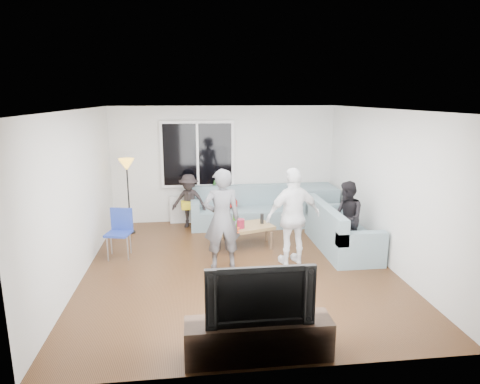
{
  "coord_description": "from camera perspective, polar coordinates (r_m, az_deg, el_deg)",
  "views": [
    {
      "loc": [
        -0.74,
        -6.5,
        2.79
      ],
      "look_at": [
        0.1,
        0.6,
        1.15
      ],
      "focal_mm": 31.09,
      "sensor_mm": 36.0,
      "label": 1
    }
  ],
  "objects": [
    {
      "name": "window_glass",
      "position": [
        9.23,
        -5.84,
        5.14
      ],
      "size": [
        1.5,
        0.02,
        1.35
      ],
      "primitive_type": "cube",
      "color": "black",
      "rests_on": "window_frame"
    },
    {
      "name": "spectator_right",
      "position": [
        7.75,
        14.44,
        -3.43
      ],
      "size": [
        0.53,
        0.66,
        1.33
      ],
      "primitive_type": "imported",
      "rotation": [
        0.0,
        0.0,
        -1.61
      ],
      "color": "black",
      "rests_on": "floor"
    },
    {
      "name": "window_mullion",
      "position": [
        9.22,
        -5.84,
        5.14
      ],
      "size": [
        0.05,
        0.03,
        1.35
      ],
      "primitive_type": "cube",
      "color": "white",
      "rests_on": "window_frame"
    },
    {
      "name": "sofa_back_section",
      "position": [
        9.15,
        0.47,
        -2.05
      ],
      "size": [
        2.3,
        0.85,
        0.85
      ],
      "primitive_type": null,
      "color": "gray",
      "rests_on": "floor"
    },
    {
      "name": "floor_lamp",
      "position": [
        8.87,
        -15.06,
        -0.62
      ],
      "size": [
        0.32,
        0.32,
        1.56
      ],
      "primitive_type": null,
      "color": "yellow",
      "rests_on": "floor"
    },
    {
      "name": "cushion_red",
      "position": [
        9.15,
        -1.62,
        -1.5
      ],
      "size": [
        0.37,
        0.32,
        0.13
      ],
      "primitive_type": "cube",
      "rotation": [
        0.0,
        0.0,
        0.04
      ],
      "color": "maroon",
      "rests_on": "sofa_back_section"
    },
    {
      "name": "bottle_e",
      "position": [
        8.03,
        3.03,
        -3.68
      ],
      "size": [
        0.07,
        0.07,
        0.19
      ],
      "primitive_type": "cylinder",
      "color": "black",
      "rests_on": "coffee_table"
    },
    {
      "name": "player_right",
      "position": [
        7.04,
        7.34,
        -3.36
      ],
      "size": [
        1.04,
        0.6,
        1.66
      ],
      "primitive_type": "imported",
      "rotation": [
        0.0,
        0.0,
        3.36
      ],
      "color": "white",
      "rests_on": "floor"
    },
    {
      "name": "bottle_b",
      "position": [
        7.71,
        -0.69,
        -4.08
      ],
      "size": [
        0.08,
        0.08,
        0.27
      ],
      "primitive_type": "cylinder",
      "color": "#338E19",
      "rests_on": "coffee_table"
    },
    {
      "name": "potted_plant",
      "position": [
        9.34,
        -3.61,
        0.69
      ],
      "size": [
        0.25,
        0.22,
        0.39
      ],
      "primitive_type": "imported",
      "rotation": [
        0.0,
        0.0,
        0.28
      ],
      "color": "#285C25",
      "rests_on": "radiator"
    },
    {
      "name": "wall_left",
      "position": [
        6.9,
        -21.52,
        -0.47
      ],
      "size": [
        0.04,
        5.5,
        2.6
      ],
      "primitive_type": "cube",
      "color": "silver",
      "rests_on": "ground"
    },
    {
      "name": "wall_right",
      "position": [
        7.42,
        19.47,
        0.59
      ],
      "size": [
        0.04,
        5.5,
        2.6
      ],
      "primitive_type": "cube",
      "color": "silver",
      "rests_on": "ground"
    },
    {
      "name": "radiator",
      "position": [
        9.48,
        -5.67,
        -2.3
      ],
      "size": [
        1.3,
        0.12,
        0.62
      ],
      "primitive_type": "cube",
      "color": "silver",
      "rests_on": "floor"
    },
    {
      "name": "side_chair",
      "position": [
        7.66,
        -16.33,
        -5.57
      ],
      "size": [
        0.48,
        0.48,
        0.86
      ],
      "primitive_type": null,
      "rotation": [
        0.0,
        0.0,
        -0.23
      ],
      "color": "#233997",
      "rests_on": "floor"
    },
    {
      "name": "floor",
      "position": [
        7.12,
        -0.23,
        -10.33
      ],
      "size": [
        5.0,
        5.5,
        0.04
      ],
      "primitive_type": "cube",
      "color": "#56351C",
      "rests_on": "ground"
    },
    {
      "name": "pitcher",
      "position": [
        7.76,
        0.01,
        -4.36
      ],
      "size": [
        0.17,
        0.17,
        0.17
      ],
      "primitive_type": "cylinder",
      "color": "maroon",
      "rests_on": "coffee_table"
    },
    {
      "name": "cushion_yellow",
      "position": [
        9.04,
        -6.87,
        -1.77
      ],
      "size": [
        0.4,
        0.35,
        0.14
      ],
      "primitive_type": "cube",
      "rotation": [
        0.0,
        0.0,
        0.07
      ],
      "color": "gold",
      "rests_on": "sofa_back_section"
    },
    {
      "name": "spectator_back",
      "position": [
        9.07,
        -7.01,
        -1.23
      ],
      "size": [
        0.85,
        0.62,
        1.17
      ],
      "primitive_type": "imported",
      "rotation": [
        0.0,
        0.0,
        -0.27
      ],
      "color": "black",
      "rests_on": "floor"
    },
    {
      "name": "wall_back",
      "position": [
        9.42,
        -2.16,
        3.82
      ],
      "size": [
        5.0,
        0.04,
        2.6
      ],
      "primitive_type": "cube",
      "color": "silver",
      "rests_on": "ground"
    },
    {
      "name": "vase",
      "position": [
        9.35,
        -7.64,
        -0.04
      ],
      "size": [
        0.19,
        0.19,
        0.18
      ],
      "primitive_type": "imported",
      "rotation": [
        0.0,
        0.0,
        -0.15
      ],
      "color": "silver",
      "rests_on": "radiator"
    },
    {
      "name": "ceiling",
      "position": [
        6.54,
        -0.26,
        11.43
      ],
      "size": [
        5.0,
        5.5,
        0.04
      ],
      "primitive_type": "cube",
      "color": "white",
      "rests_on": "ground"
    },
    {
      "name": "sofa_right_section",
      "position": [
        8.0,
        13.82,
        -4.67
      ],
      "size": [
        2.0,
        0.85,
        0.85
      ],
      "primitive_type": null,
      "rotation": [
        0.0,
        0.0,
        1.57
      ],
      "color": "gray",
      "rests_on": "floor"
    },
    {
      "name": "window_frame",
      "position": [
        9.27,
        -5.85,
        5.18
      ],
      "size": [
        1.62,
        0.06,
        1.47
      ],
      "primitive_type": "cube",
      "color": "white",
      "rests_on": "wall_back"
    },
    {
      "name": "sofa_corner",
      "position": [
        9.48,
        10.21,
        -1.72
      ],
      "size": [
        0.85,
        0.85,
        0.85
      ],
      "primitive_type": "cube",
      "color": "gray",
      "rests_on": "floor"
    },
    {
      "name": "tv_console",
      "position": [
        4.8,
        2.54,
        -19.47
      ],
      "size": [
        1.6,
        0.4,
        0.44
      ],
      "primitive_type": "cube",
      "color": "#35241A",
      "rests_on": "floor"
    },
    {
      "name": "wall_front",
      "position": [
        4.08,
        4.22,
        -8.55
      ],
      "size": [
        5.0,
        0.04,
        2.6
      ],
      "primitive_type": "cube",
      "color": "silver",
      "rests_on": "ground"
    },
    {
      "name": "television",
      "position": [
        4.53,
        2.61,
        -13.56
      ],
      "size": [
        1.16,
        0.15,
        0.67
      ],
      "primitive_type": "imported",
      "color": "black",
      "rests_on": "tv_console"
    },
    {
      "name": "coffee_table",
      "position": [
        7.96,
        0.43,
        -6.07
      ],
      "size": [
        1.23,
        0.92,
        0.4
      ],
      "primitive_type": "cube",
      "rotation": [
        0.0,
        0.0,
        0.32
      ],
      "color": "olive",
      "rests_on": "floor"
    },
    {
      "name": "player_left",
      "position": [
        6.81,
        -2.51,
        -3.75
      ],
      "size": [
        0.64,
        0.45,
        1.68
      ],
      "primitive_type": "imported",
      "rotation": [
        0.0,
        0.0,
        3.22
      ],
      "color": "#535358",
      "rests_on": "floor"
    },
    {
      "name": "bottle_a",
      "position": [
        7.89,
        -1.75,
        -3.82
      ],
      "size": [
        0.07,
        0.07,
        0.24
      ],
      "primitive_type": "cylinder",
      "color": "#F0510E",
      "rests_on": "coffee_table"
    }
  ]
}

